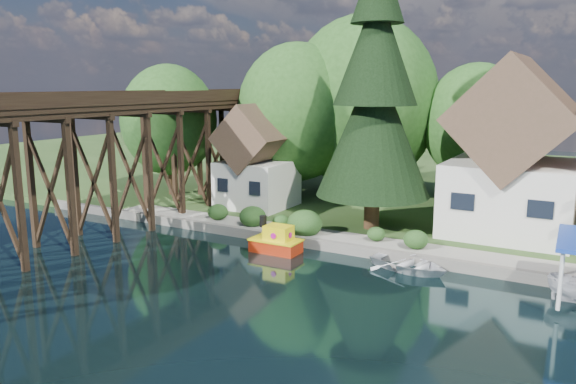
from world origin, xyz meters
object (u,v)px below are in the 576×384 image
at_px(house_left, 514,159).
at_px(tugboat, 276,242).
at_px(trestle_bridge, 116,152).
at_px(shed, 257,163).
at_px(conifer, 375,95).
at_px(boat_white_a, 409,262).

height_order(house_left, tugboat, house_left).
height_order(trestle_bridge, house_left, house_left).
xyz_separation_m(house_left, shed, (-18.00, -1.50, -1.31)).
height_order(conifer, tugboat, conifer).
xyz_separation_m(shed, tugboat, (6.55, -8.22, -3.18)).
distance_m(tugboat, boat_white_a, 7.86).
bearing_deg(house_left, trestle_bridge, -154.79).
height_order(house_left, conifer, conifer).
relative_size(house_left, tugboat, 3.69).
relative_size(trestle_bridge, tugboat, 14.80).
bearing_deg(tugboat, trestle_bridge, -174.51).
bearing_deg(boat_white_a, conifer, 50.65).
height_order(trestle_bridge, boat_white_a, trestle_bridge).
bearing_deg(house_left, boat_white_a, -111.71).
bearing_deg(boat_white_a, tugboat, 107.68).
bearing_deg(shed, house_left, 4.77).
distance_m(house_left, boat_white_a, 10.83).
relative_size(conifer, boat_white_a, 4.13).
relative_size(trestle_bridge, house_left, 4.01).
distance_m(trestle_bridge, boat_white_a, 20.08).
distance_m(trestle_bridge, house_left, 25.42).
bearing_deg(conifer, shed, 168.85).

